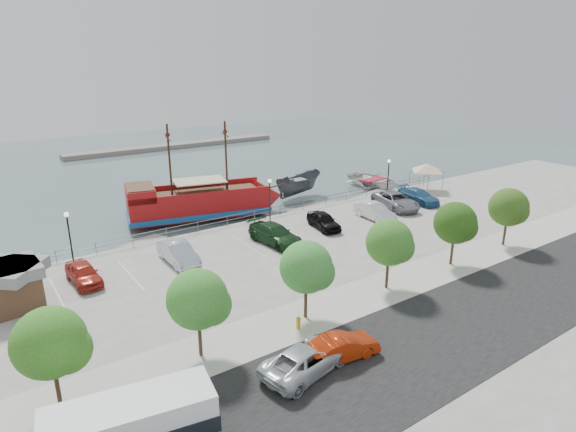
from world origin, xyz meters
TOP-DOWN VIEW (x-y plane):
  - ground at (0.00, 0.00)m, footprint 160.00×160.00m
  - land_slab at (0.00, -21.00)m, footprint 100.00×58.00m
  - street at (0.00, -16.00)m, footprint 100.00×8.00m
  - sidewalk at (0.00, -10.00)m, footprint 100.00×4.00m
  - seawall_railing at (0.00, 7.80)m, footprint 50.00×0.06m
  - far_shore at (10.00, 55.00)m, footprint 40.00×3.00m
  - pirate_ship at (-2.92, 13.59)m, footprint 17.03×8.03m
  - patrol_boat at (9.31, 14.72)m, footprint 7.28×3.63m
  - speedboat at (20.09, 12.78)m, footprint 6.41×8.27m
  - dock_west at (-12.62, 9.20)m, footprint 6.98×4.29m
  - dock_mid at (7.71, 9.20)m, footprint 6.91×2.03m
  - dock_east at (15.78, 9.20)m, footprint 7.53×3.69m
  - shed at (-22.61, 1.58)m, footprint 3.88×3.88m
  - canopy_tent at (21.83, 5.82)m, footprint 4.58×4.58m
  - street_van at (-11.17, -14.28)m, footprint 5.55×3.39m
  - street_sedan at (-8.95, -14.49)m, footprint 4.31×1.99m
  - shuttle_bus at (-20.05, -14.50)m, footprint 7.04×3.49m
  - fire_hydrant at (-9.12, -10.80)m, footprint 0.27×0.27m
  - lamp_post_left at (-18.00, 6.50)m, footprint 0.36×0.36m
  - lamp_post_mid at (0.00, 6.50)m, footprint 0.36×0.36m
  - lamp_post_right at (16.00, 6.50)m, footprint 0.36×0.36m
  - tree_a at (-21.85, -10.07)m, footprint 3.30×3.20m
  - tree_b at (-14.85, -10.07)m, footprint 3.30×3.20m
  - tree_c at (-7.85, -10.07)m, footprint 3.30×3.20m
  - tree_d at (-0.85, -10.07)m, footprint 3.30×3.20m
  - tree_e at (6.15, -10.07)m, footprint 3.30×3.20m
  - tree_f at (13.15, -10.07)m, footprint 3.30×3.20m
  - parked_car_a at (-18.06, 2.77)m, footprint 2.02×4.44m
  - parked_car_b at (-11.16, 2.28)m, footprint 1.77×4.99m
  - parked_car_d at (-2.74, 1.44)m, footprint 2.88×5.87m
  - parked_car_e at (3.09, 2.05)m, footprint 2.59×4.71m
  - parked_car_f at (8.90, 1.25)m, footprint 2.02×4.93m
  - parked_car_g at (13.28, 2.65)m, footprint 3.87×6.43m
  - parked_car_h at (16.85, 2.64)m, footprint 2.28×5.29m

SIDE VIEW (x-z plane):
  - ground at x=0.00m, z-range -1.00..-1.00m
  - dock_west at x=-12.62m, z-range -1.00..-0.61m
  - dock_mid at x=7.71m, z-range -1.00..-0.61m
  - dock_east at x=15.78m, z-range -1.00..-0.59m
  - land_slab at x=0.00m, z-range -1.20..0.00m
  - far_shore at x=10.00m, z-range -1.00..-0.20m
  - speedboat at x=20.09m, z-range -1.00..0.58m
  - street at x=0.00m, z-range -0.01..0.03m
  - sidewalk at x=0.00m, z-range -0.01..0.04m
  - patrol_boat at x=9.31m, z-range -1.00..1.70m
  - fire_hydrant at x=-9.12m, z-range 0.03..0.82m
  - seawall_railing at x=0.00m, z-range 0.03..1.03m
  - street_sedan at x=-8.95m, z-range 0.00..1.37m
  - street_van at x=-11.17m, z-range 0.00..1.44m
  - parked_car_a at x=-18.06m, z-range 0.00..1.48m
  - parked_car_h at x=16.85m, z-range 0.00..1.52m
  - parked_car_e at x=3.09m, z-range 0.00..1.52m
  - pirate_ship at x=-2.92m, z-range -4.51..6.04m
  - parked_car_f at x=8.90m, z-range 0.00..1.59m
  - parked_car_b at x=-11.16m, z-range 0.00..1.64m
  - parked_car_d at x=-2.74m, z-range 0.00..1.64m
  - parked_car_g at x=13.28m, z-range 0.00..1.67m
  - shuttle_bus at x=-20.05m, z-range -0.04..2.34m
  - shed at x=-22.61m, z-range 0.10..3.06m
  - lamp_post_left at x=-18.00m, z-range 0.80..5.08m
  - lamp_post_mid at x=0.00m, z-range 0.80..5.08m
  - lamp_post_right at x=16.00m, z-range 0.80..5.08m
  - canopy_tent at x=21.83m, z-range 1.38..5.10m
  - tree_a at x=-21.85m, z-range 0.80..5.80m
  - tree_b at x=-14.85m, z-range 0.80..5.80m
  - tree_c at x=-7.85m, z-range 0.80..5.80m
  - tree_d at x=-0.85m, z-range 0.80..5.80m
  - tree_e at x=6.15m, z-range 0.80..5.80m
  - tree_f at x=13.15m, z-range 0.80..5.80m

